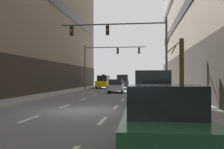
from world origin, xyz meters
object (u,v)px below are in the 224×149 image
Objects in this scene: car_parked_0 at (163,121)px; traffic_signal_1 at (106,57)px; taxi_driving_2 at (103,82)px; car_driving_0 at (123,82)px; car_parked_1 at (153,93)px; traffic_signal_0 at (129,40)px; street_tree_1 at (181,69)px; car_driving_1 at (116,86)px; pedestrian_0 at (166,84)px; car_parked_2 at (150,88)px.

car_parked_0 is 0.50× the size of traffic_signal_1.
car_driving_0 is at bearing -11.17° from taxi_driving_2.
car_parked_1 is 0.47× the size of traffic_signal_0.
car_parked_1 is 0.97× the size of street_tree_1.
car_parked_0 is 0.99× the size of car_parked_1.
car_driving_1 is at bearing 115.14° from street_tree_1.
street_tree_1 is at bearing -90.04° from pedestrian_0.
street_tree_1 is at bearing -75.61° from car_driving_0.
taxi_driving_2 is 19.75m from traffic_signal_0.
car_driving_0 is at bearing 90.36° from car_driving_1.
traffic_signal_1 is (-5.86, 30.47, 3.90)m from car_parked_0.
car_parked_0 is (6.90, -34.91, -0.24)m from taxi_driving_2.
car_driving_1 is 7.94m from traffic_signal_1.
traffic_signal_0 is at bearing -74.42° from taxi_driving_2.
car_parked_2 is 0.51× the size of traffic_signal_1.
car_parked_1 is 24.72m from traffic_signal_1.
taxi_driving_2 is at bearing 105.58° from traffic_signal_0.
traffic_signal_0 is at bearing 95.98° from car_parked_0.
street_tree_1 reaches higher than car_driving_0.
street_tree_1 is at bearing -68.95° from taxi_driving_2.
car_driving_1 is at bearing 173.54° from pedestrian_0.
traffic_signal_1 is (-4.16, 14.20, -0.27)m from traffic_signal_0.
car_driving_0 is 12.46m from pedestrian_0.
car_parked_2 is 2.42m from street_tree_1.
pedestrian_0 is (8.94, -11.64, -0.04)m from taxi_driving_2.
street_tree_1 is 3.01× the size of pedestrian_0.
traffic_signal_0 reaches higher than traffic_signal_1.
street_tree_1 is (2.02, -0.30, 1.29)m from car_parked_2.
car_parked_0 is at bearing -81.20° from car_driving_1.
car_driving_1 is 0.96× the size of car_parked_1.
taxi_driving_2 is 24.89m from street_tree_1.
street_tree_1 is at bearing -67.20° from traffic_signal_1.
traffic_signal_1 is at bearing 112.80° from street_tree_1.
car_driving_1 is 0.95× the size of car_parked_2.
taxi_driving_2 is at bearing 103.76° from car_parked_1.
car_parked_2 is at bearing -100.23° from pedestrian_0.
car_driving_0 is 5.66m from traffic_signal_1.
car_parked_2 is (3.70, -11.91, 0.30)m from car_driving_1.
car_driving_0 is 10.38m from car_driving_1.
car_driving_1 is 13.58m from street_tree_1.
taxi_driving_2 reaches higher than pedestrian_0.
taxi_driving_2 is at bearing 106.23° from car_driving_1.
pedestrian_0 is (2.03, 16.54, -0.04)m from car_parked_1.
street_tree_1 is at bearing -8.33° from car_parked_2.
car_driving_0 is 1.05× the size of car_parked_1.
taxi_driving_2 reaches higher than car_parked_1.
car_parked_1 is (6.90, -28.18, 0.01)m from taxi_driving_2.
car_driving_1 is 17.58m from car_parked_1.
car_driving_1 is at bearing 104.65° from traffic_signal_0.
traffic_signal_0 is (2.07, -18.02, 3.88)m from car_driving_0.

